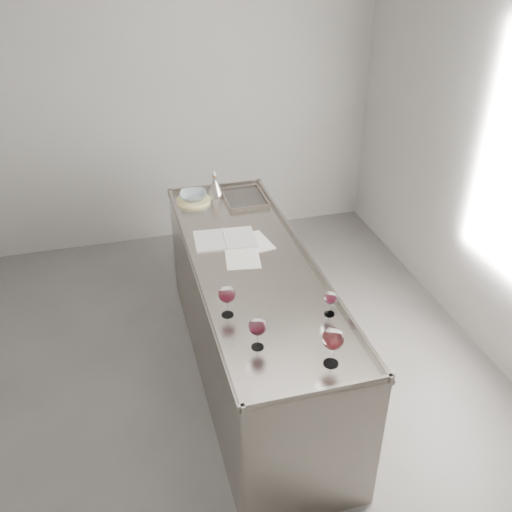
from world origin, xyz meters
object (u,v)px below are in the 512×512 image
object	(u,v)px
notebook	(225,239)
wine_glass_left	(227,295)
wine_glass_right	(333,340)
counter	(253,321)
ceramic_bowl	(193,196)
wine_glass_small	(331,299)
wine_glass_middle	(258,327)
wine_funnel	(215,188)

from	to	relation	value
notebook	wine_glass_left	bearing A→B (deg)	-97.06
wine_glass_left	wine_glass_right	xyz separation A→B (m)	(0.41, -0.52, 0.02)
notebook	counter	bearing A→B (deg)	-68.18
ceramic_bowl	wine_glass_small	bearing A→B (deg)	-73.30
wine_glass_middle	notebook	bearing A→B (deg)	85.95
wine_glass_right	notebook	bearing A→B (deg)	100.02
wine_glass_left	wine_funnel	distance (m)	1.55
wine_glass_middle	wine_glass_right	xyz separation A→B (m)	(0.32, -0.22, 0.02)
wine_glass_right	counter	bearing A→B (deg)	97.47
wine_glass_middle	notebook	size ratio (longest dim) A/B	0.43
wine_glass_middle	wine_glass_small	world-z (taller)	wine_glass_middle
counter	wine_glass_middle	xyz separation A→B (m)	(-0.19, -0.79, 0.60)
counter	wine_glass_left	bearing A→B (deg)	-119.50
counter	ceramic_bowl	bearing A→B (deg)	102.01
counter	wine_glass_middle	distance (m)	1.01
wine_glass_right	wine_glass_left	bearing A→B (deg)	127.90
wine_glass_left	wine_glass_small	bearing A→B (deg)	-14.50
wine_glass_right	wine_funnel	bearing A→B (deg)	94.46
counter	wine_glass_right	bearing A→B (deg)	-82.53
counter	wine_funnel	distance (m)	1.18
wine_glass_left	wine_glass_middle	bearing A→B (deg)	-73.88
wine_glass_middle	notebook	distance (m)	1.14
wine_funnel	ceramic_bowl	bearing A→B (deg)	-162.44
wine_glass_right	wine_glass_small	bearing A→B (deg)	69.54
notebook	ceramic_bowl	bearing A→B (deg)	103.64
counter	ceramic_bowl	size ratio (longest dim) A/B	11.58
wine_glass_left	notebook	world-z (taller)	wine_glass_left
wine_glass_small	ceramic_bowl	bearing A→B (deg)	106.70
ceramic_bowl	wine_glass_middle	bearing A→B (deg)	-89.23
notebook	wine_funnel	xyz separation A→B (m)	(0.08, 0.71, 0.06)
wine_glass_middle	wine_funnel	distance (m)	1.85
wine_glass_right	wine_glass_small	xyz separation A→B (m)	(0.14, 0.38, -0.05)
counter	wine_glass_middle	world-z (taller)	wine_glass_middle
wine_funnel	wine_glass_small	bearing A→B (deg)	-79.76
notebook	wine_funnel	bearing A→B (deg)	88.18
wine_glass_middle	ceramic_bowl	distance (m)	1.79
wine_glass_middle	wine_funnel	bearing A→B (deg)	85.08
counter	wine_glass_middle	bearing A→B (deg)	-103.21
wine_funnel	counter	bearing A→B (deg)	-88.48
ceramic_bowl	wine_funnel	distance (m)	0.19
counter	wine_funnel	size ratio (longest dim) A/B	11.14
wine_glass_middle	wine_glass_small	bearing A→B (deg)	19.70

